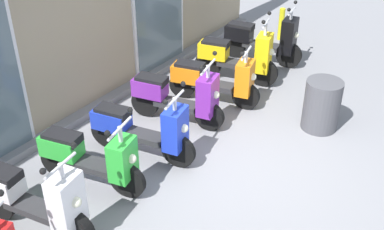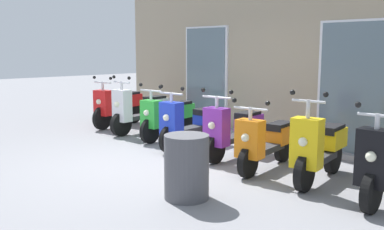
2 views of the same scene
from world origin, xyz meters
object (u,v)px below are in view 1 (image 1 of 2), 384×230
scooter_green (90,157)px  scooter_blue (142,128)px  scooter_orange (215,79)px  scooter_yellow (238,57)px  scooter_black (264,39)px  curb_bollard (281,24)px  scooter_purple (178,96)px  scooter_white (34,199)px  trash_bin (322,105)px

scooter_green → scooter_blue: bearing=-7.7°
scooter_green → scooter_orange: bearing=-2.4°
scooter_blue → scooter_yellow: bearing=1.6°
scooter_blue → scooter_black: size_ratio=1.01×
scooter_orange → curb_bollard: 3.17m
scooter_black → curb_bollard: (1.25, 0.22, -0.14)m
scooter_blue → scooter_orange: 1.87m
scooter_purple → curb_bollard: scooter_purple is taller
scooter_yellow → curb_bollard: 2.26m
scooter_yellow → scooter_black: (0.99, 0.01, -0.00)m
scooter_white → scooter_blue: 1.84m
scooter_black → scooter_yellow: bearing=-179.4°
scooter_black → scooter_blue: bearing=-178.7°
scooter_white → scooter_yellow: bearing=0.4°
scooter_white → scooter_yellow: scooter_yellow is taller
scooter_green → scooter_white: bearing=-175.7°
scooter_green → scooter_purple: size_ratio=0.98×
scooter_green → scooter_purple: bearing=0.2°
scooter_blue → scooter_purple: scooter_purple is taller
scooter_white → scooter_blue: bearing=-1.5°
scooter_green → scooter_blue: (0.89, -0.12, 0.00)m
curb_bollard → scooter_green: bearing=-178.2°
scooter_yellow → scooter_white: bearing=-179.6°
scooter_white → curb_bollard: scooter_white is taller
scooter_blue → scooter_purple: 1.02m
scooter_green → scooter_orange: (2.76, -0.12, -0.03)m
scooter_black → curb_bollard: size_ratio=2.32×
scooter_black → scooter_white: bearing=-179.6°
scooter_white → curb_bollard: size_ratio=2.30×
scooter_blue → trash_bin: bearing=-39.3°
scooter_black → scooter_orange: bearing=-177.4°
scooter_green → curb_bollard: 5.91m
scooter_orange → scooter_yellow: size_ratio=1.02×
scooter_blue → scooter_orange: bearing=0.1°
scooter_purple → scooter_orange: (0.86, -0.12, -0.03)m
scooter_blue → scooter_purple: bearing=7.1°
scooter_green → trash_bin: (3.04, -1.88, -0.07)m
scooter_purple → scooter_yellow: bearing=-1.6°
scooter_green → scooter_yellow: scooter_yellow is taller
scooter_green → scooter_blue: size_ratio=0.93×
scooter_white → curb_bollard: (6.86, 0.26, -0.14)m
curb_bollard → trash_bin: bearing=-144.1°
scooter_white → trash_bin: bearing=-24.4°
scooter_yellow → trash_bin: size_ratio=1.90×
scooter_white → scooter_purple: bearing=1.6°
curb_bollard → scooter_blue: bearing=-176.5°
scooter_blue → scooter_white: bearing=178.5°
scooter_green → scooter_black: size_ratio=0.94×
scooter_blue → scooter_green: bearing=172.3°
scooter_orange → scooter_black: size_ratio=0.96×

